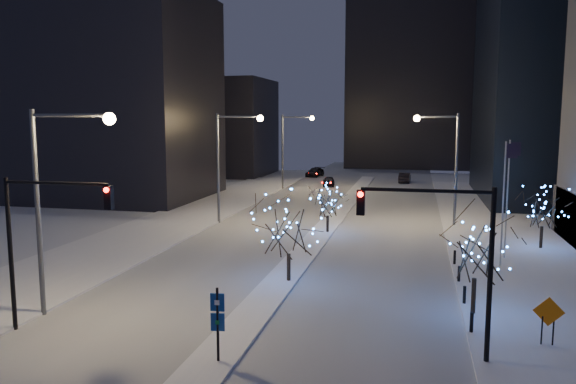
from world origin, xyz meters
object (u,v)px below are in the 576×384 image
(construction_sign, at_px, (548,316))
(traffic_signal_west, at_px, (39,229))
(street_lamp_w_mid, at_px, (229,152))
(traffic_signal_east, at_px, (449,244))
(car_near, at_px, (329,181))
(holiday_tree_median_near, at_px, (289,226))
(car_far, at_px, (315,172))
(holiday_tree_median_far, at_px, (328,201))
(street_lamp_w_near, at_px, (56,184))
(car_mid, at_px, (405,178))
(holiday_tree_plaza_near, at_px, (476,248))
(holiday_tree_plaza_far, at_px, (543,208))
(wayfinding_sign, at_px, (218,318))
(street_lamp_east, at_px, (446,154))
(street_lamp_w_far, at_px, (290,141))

(construction_sign, bearing_deg, traffic_signal_west, -167.35)
(street_lamp_w_mid, relative_size, traffic_signal_west, 1.43)
(traffic_signal_west, bearing_deg, traffic_signal_east, 3.29)
(car_near, height_order, holiday_tree_median_near, holiday_tree_median_near)
(car_far, height_order, construction_sign, construction_sign)
(car_near, bearing_deg, street_lamp_w_mid, -105.19)
(car_far, xyz_separation_m, holiday_tree_median_far, (9.22, -45.03, 2.03))
(street_lamp_w_near, height_order, car_far, street_lamp_w_near)
(car_near, distance_m, car_mid, 12.48)
(holiday_tree_plaza_near, xyz_separation_m, holiday_tree_plaza_far, (6.14, 15.63, -0.30))
(traffic_signal_east, height_order, car_mid, traffic_signal_east)
(car_mid, height_order, holiday_tree_plaza_near, holiday_tree_plaza_near)
(wayfinding_sign, bearing_deg, car_far, 91.89)
(traffic_signal_west, distance_m, holiday_tree_median_far, 26.13)
(holiday_tree_plaza_far, height_order, construction_sign, holiday_tree_plaza_far)
(holiday_tree_median_near, relative_size, holiday_tree_plaza_far, 1.20)
(street_lamp_w_near, bearing_deg, holiday_tree_median_far, 67.22)
(traffic_signal_east, height_order, holiday_tree_median_far, traffic_signal_east)
(wayfinding_sign, bearing_deg, holiday_tree_median_far, 84.15)
(car_near, bearing_deg, car_mid, 26.58)
(car_near, distance_m, car_far, 13.03)
(street_lamp_east, distance_m, car_near, 31.38)
(street_lamp_w_near, bearing_deg, street_lamp_w_far, 90.00)
(holiday_tree_plaza_near, xyz_separation_m, wayfinding_sign, (-10.23, -7.93, -1.49))
(street_lamp_w_near, height_order, street_lamp_w_far, same)
(holiday_tree_median_near, height_order, holiday_tree_median_far, holiday_tree_median_near)
(street_lamp_w_near, distance_m, street_lamp_east, 33.85)
(traffic_signal_west, distance_m, car_far, 69.62)
(street_lamp_w_far, xyz_separation_m, holiday_tree_median_far, (9.44, -27.53, -3.75))
(street_lamp_w_near, height_order, holiday_tree_plaza_near, street_lamp_w_near)
(car_near, bearing_deg, street_lamp_w_far, -137.39)
(car_far, distance_m, holiday_tree_median_near, 60.29)
(holiday_tree_median_near, relative_size, holiday_tree_plaza_near, 1.05)
(traffic_signal_west, relative_size, holiday_tree_plaza_near, 1.33)
(street_lamp_w_mid, xyz_separation_m, street_lamp_w_far, (0.00, 25.00, 0.00))
(holiday_tree_plaza_far, bearing_deg, construction_sign, -100.39)
(traffic_signal_west, relative_size, car_far, 1.42)
(car_far, xyz_separation_m, holiday_tree_plaza_near, (19.22, -62.91, 2.67))
(car_near, height_order, wayfinding_sign, wayfinding_sign)
(street_lamp_w_mid, xyz_separation_m, traffic_signal_east, (17.88, -26.00, -1.74))
(street_lamp_w_far, distance_m, traffic_signal_east, 54.07)
(street_lamp_w_far, height_order, traffic_signal_west, street_lamp_w_far)
(traffic_signal_east, bearing_deg, traffic_signal_west, -176.71)
(street_lamp_w_near, xyz_separation_m, wayfinding_sign, (9.21, -3.34, -4.60))
(car_near, distance_m, holiday_tree_plaza_near, 52.83)
(traffic_signal_west, xyz_separation_m, holiday_tree_median_far, (8.94, 24.47, -2.01))
(street_lamp_w_mid, xyz_separation_m, holiday_tree_median_far, (9.44, -2.53, -3.75))
(street_lamp_w_near, relative_size, holiday_tree_plaza_near, 1.90)
(street_lamp_w_near, bearing_deg, wayfinding_sign, -19.96)
(holiday_tree_plaza_far, relative_size, wayfinding_sign, 1.48)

